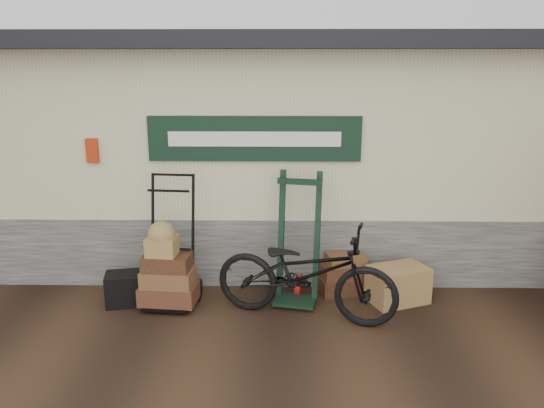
# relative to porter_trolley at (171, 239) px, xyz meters

# --- Properties ---
(ground) EXTENTS (80.00, 80.00, 0.00)m
(ground) POSITION_rel_porter_trolley_xyz_m (1.29, -0.53, -0.80)
(ground) COLOR black
(ground) RESTS_ON ground
(station_building) EXTENTS (14.40, 4.10, 3.20)m
(station_building) POSITION_rel_porter_trolley_xyz_m (1.29, 2.21, 0.82)
(station_building) COLOR #4C4C47
(station_building) RESTS_ON ground
(porter_trolley) EXTENTS (0.85, 0.67, 1.60)m
(porter_trolley) POSITION_rel_porter_trolley_xyz_m (0.00, 0.00, 0.00)
(porter_trolley) COLOR black
(porter_trolley) RESTS_ON ground
(green_barrow) EXTENTS (0.67, 0.60, 1.60)m
(green_barrow) POSITION_rel_porter_trolley_xyz_m (1.53, 0.06, 0.00)
(green_barrow) COLOR black
(green_barrow) RESTS_ON ground
(suitcase_stack) EXTENTS (0.67, 0.50, 0.53)m
(suitcase_stack) POSITION_rel_porter_trolley_xyz_m (2.11, 0.30, -0.54)
(suitcase_stack) COLOR #371811
(suitcase_stack) RESTS_ON ground
(wicker_hamper) EXTENTS (0.80, 0.67, 0.45)m
(wicker_hamper) POSITION_rel_porter_trolley_xyz_m (2.75, 0.03, -0.58)
(wicker_hamper) COLOR olive
(wicker_hamper) RESTS_ON ground
(black_trunk) EXTENTS (0.45, 0.41, 0.39)m
(black_trunk) POSITION_rel_porter_trolley_xyz_m (-0.60, -0.09, -0.60)
(black_trunk) COLOR black
(black_trunk) RESTS_ON ground
(bicycle) EXTENTS (1.29, 2.22, 1.22)m
(bicycle) POSITION_rel_porter_trolley_xyz_m (1.60, -0.41, -0.19)
(bicycle) COLOR black
(bicycle) RESTS_ON ground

